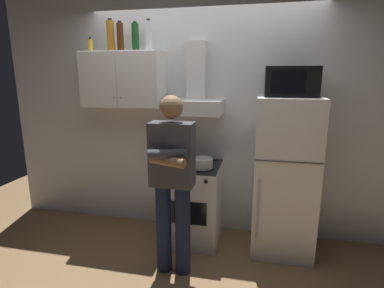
{
  "coord_description": "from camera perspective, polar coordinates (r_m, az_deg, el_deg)",
  "views": [
    {
      "loc": [
        0.61,
        -2.8,
        1.8
      ],
      "look_at": [
        0.0,
        0.0,
        1.15
      ],
      "focal_mm": 28.45,
      "sensor_mm": 36.0,
      "label": 1
    }
  ],
  "objects": [
    {
      "name": "upper_cabinet",
      "position": [
        3.49,
        -12.68,
        11.67
      ],
      "size": [
        0.9,
        0.37,
        0.6
      ],
      "color": "white"
    },
    {
      "name": "bottle_vodka_clear",
      "position": [
        3.39,
        -8.13,
        19.46
      ],
      "size": [
        0.07,
        0.07,
        0.31
      ],
      "color": "silver",
      "rests_on": "upper_cabinet"
    },
    {
      "name": "ground_plane",
      "position": [
        3.38,
        -0.0,
        -19.37
      ],
      "size": [
        7.0,
        7.0,
        0.0
      ],
      "primitive_type": "plane",
      "color": "olive"
    },
    {
      "name": "bottle_liquor_amber",
      "position": [
        3.54,
        -15.02,
        19.01
      ],
      "size": [
        0.08,
        0.08,
        0.33
      ],
      "color": "#B7721E",
      "rests_on": "upper_cabinet"
    },
    {
      "name": "person_standing",
      "position": [
        2.7,
        -3.72,
        -6.72
      ],
      "size": [
        0.38,
        0.33,
        1.64
      ],
      "color": "#192342",
      "rests_on": "ground_plane"
    },
    {
      "name": "microwave",
      "position": [
        3.08,
        18.05,
        11.07
      ],
      "size": [
        0.48,
        0.37,
        0.28
      ],
      "color": "black",
      "rests_on": "refrigerator"
    },
    {
      "name": "stove_oven",
      "position": [
        3.4,
        0.07,
        -10.9
      ],
      "size": [
        0.6,
        0.62,
        0.87
      ],
      "color": "white",
      "rests_on": "ground_plane"
    },
    {
      "name": "refrigerator",
      "position": [
        3.22,
        16.93,
        -5.88
      ],
      "size": [
        0.6,
        0.62,
        1.6
      ],
      "color": "white",
      "rests_on": "ground_plane"
    },
    {
      "name": "back_wall_tiled",
      "position": [
        3.48,
        2.12,
        5.36
      ],
      "size": [
        4.8,
        0.1,
        2.7
      ],
      "primitive_type": "cube",
      "color": "white",
      "rests_on": "ground_plane"
    },
    {
      "name": "cooking_pot",
      "position": [
        3.1,
        1.96,
        -3.6
      ],
      "size": [
        0.31,
        0.21,
        0.1
      ],
      "color": "#B7BABF",
      "rests_on": "stove_oven"
    },
    {
      "name": "bottle_wine_green",
      "position": [
        3.49,
        -10.57,
        19.08
      ],
      "size": [
        0.08,
        0.08,
        0.3
      ],
      "color": "#19471E",
      "rests_on": "upper_cabinet"
    },
    {
      "name": "bottle_spice_jar",
      "position": [
        3.65,
        -18.51,
        17.16
      ],
      "size": [
        0.05,
        0.05,
        0.15
      ],
      "color": "gold",
      "rests_on": "upper_cabinet"
    },
    {
      "name": "bottle_rum_dark",
      "position": [
        3.48,
        -13.3,
        18.97
      ],
      "size": [
        0.07,
        0.07,
        0.3
      ],
      "color": "#47230F",
      "rests_on": "upper_cabinet"
    },
    {
      "name": "range_hood",
      "position": [
        3.25,
        0.56,
        9.22
      ],
      "size": [
        0.6,
        0.44,
        0.75
      ],
      "color": "white"
    }
  ]
}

